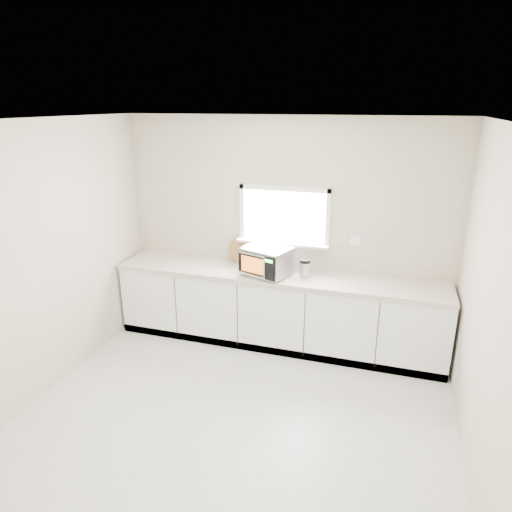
% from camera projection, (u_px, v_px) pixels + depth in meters
% --- Properties ---
extents(ground, '(4.00, 4.00, 0.00)m').
position_uv_depth(ground, '(228.00, 432.00, 4.13)').
color(ground, beige).
rests_on(ground, ground).
extents(back_wall, '(4.00, 0.17, 2.70)m').
position_uv_depth(back_wall, '(284.00, 231.00, 5.49)').
color(back_wall, '#B7A791').
rests_on(back_wall, ground).
extents(cabinets, '(3.92, 0.60, 0.88)m').
position_uv_depth(cabinets, '(277.00, 310.00, 5.52)').
color(cabinets, white).
rests_on(cabinets, ground).
extents(countertop, '(3.92, 0.64, 0.04)m').
position_uv_depth(countertop, '(277.00, 275.00, 5.36)').
color(countertop, beige).
rests_on(countertop, cabinets).
extents(microwave, '(0.61, 0.54, 0.33)m').
position_uv_depth(microwave, '(266.00, 261.00, 5.26)').
color(microwave, black).
rests_on(microwave, countertop).
extents(knife_block, '(0.14, 0.21, 0.28)m').
position_uv_depth(knife_block, '(250.00, 258.00, 5.52)').
color(knife_block, '#402A17').
rests_on(knife_block, countertop).
extents(cutting_board, '(0.32, 0.08, 0.31)m').
position_uv_depth(cutting_board, '(240.00, 250.00, 5.69)').
color(cutting_board, '#AD7343').
rests_on(cutting_board, countertop).
extents(coffee_grinder, '(0.15, 0.15, 0.21)m').
position_uv_depth(coffee_grinder, '(305.00, 268.00, 5.23)').
color(coffee_grinder, '#ABADB2').
rests_on(coffee_grinder, countertop).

